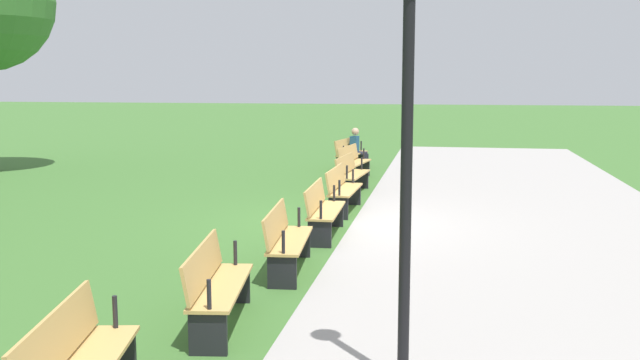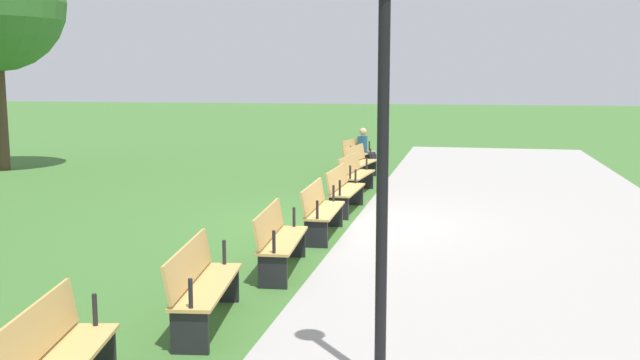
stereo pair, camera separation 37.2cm
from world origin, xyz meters
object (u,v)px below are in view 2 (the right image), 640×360
object	(u,v)px
bench_0	(357,153)
bench_4	(321,209)
bench_3	(344,189)
bench_1	(359,162)
person_seated	(365,147)
bench_5	(279,238)
bench_6	(201,283)
bench_2	(355,174)
lamp_post	(384,82)

from	to	relation	value
bench_0	bench_4	world-z (taller)	same
bench_3	bench_4	world-z (taller)	same
bench_1	person_seated	size ratio (longest dim) A/B	1.49
bench_5	bench_6	world-z (taller)	same
bench_5	person_seated	bearing A→B (deg)	177.32
bench_0	bench_5	distance (m)	11.26
bench_0	bench_1	xyz separation A→B (m)	(2.23, 0.38, 0.00)
bench_0	bench_3	distance (m)	6.77
bench_4	bench_6	size ratio (longest dim) A/B	0.98
bench_0	bench_3	xyz separation A→B (m)	(6.73, 0.76, 0.00)
bench_1	bench_4	world-z (taller)	same
bench_5	person_seated	distance (m)	11.50
person_seated	bench_6	bearing A→B (deg)	12.12
bench_6	person_seated	bearing A→B (deg)	172.66
bench_6	person_seated	xyz separation A→B (m)	(-13.74, -0.18, 0.16)
bench_1	bench_6	distance (m)	11.26
bench_3	person_seated	world-z (taller)	person_seated
bench_0	bench_2	size ratio (longest dim) A/B	1.01
bench_3	bench_4	distance (m)	2.26
bench_5	lamp_post	bearing A→B (deg)	23.73
bench_3	bench_5	bearing A→B (deg)	0.01
bench_1	bench_3	xyz separation A→B (m)	(4.50, 0.38, 0.00)
bench_0	bench_5	world-z (taller)	same
bench_3	bench_5	xyz separation A→B (m)	(4.51, -0.13, 0.00)
lamp_post	bench_0	bearing A→B (deg)	-170.43
bench_6	person_seated	size ratio (longest dim) A/B	1.49
bench_2	person_seated	size ratio (longest dim) A/B	1.47
bench_0	lamp_post	world-z (taller)	lamp_post
bench_5	bench_0	bearing A→B (deg)	178.37
person_seated	bench_3	bearing A→B (deg)	15.99
bench_4	person_seated	bearing A→B (deg)	-178.11
person_seated	bench_5	bearing A→B (deg)	13.54
bench_4	bench_0	bearing A→B (deg)	-176.77
bench_1	bench_2	xyz separation A→B (m)	(2.24, 0.25, 0.00)
person_seated	lamp_post	world-z (taller)	lamp_post
bench_3	lamp_post	size ratio (longest dim) A/B	0.47
bench_1	lamp_post	xyz separation A→B (m)	(12.36, 2.08, 2.16)
bench_0	bench_4	distance (m)	9.02
bench_3	bench_6	xyz separation A→B (m)	(6.76, -0.38, 0.00)
bench_0	bench_3	world-z (taller)	same
bench_6	bench_0	bearing A→B (deg)	173.51
bench_6	bench_4	bearing A→B (deg)	167.04
bench_2	bench_4	size ratio (longest dim) A/B	1.01
bench_4	bench_5	bearing A→B (deg)	-4.86
bench_5	lamp_post	size ratio (longest dim) A/B	0.47
bench_0	bench_6	bearing A→B (deg)	12.97
bench_0	bench_1	distance (m)	2.26
lamp_post	bench_1	bearing A→B (deg)	-170.45
bench_5	bench_6	bearing A→B (deg)	-11.33
bench_2	person_seated	xyz separation A→B (m)	(-4.72, -0.44, 0.16)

